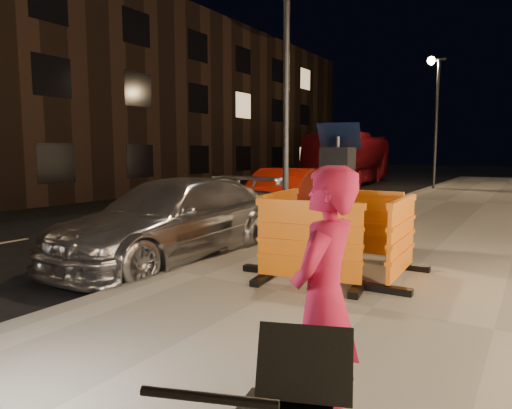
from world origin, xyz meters
The scene contains 14 objects.
ground_plane centered at (0.00, 0.00, 0.00)m, with size 120.00×120.00×0.00m, color black.
sidewalk centered at (3.00, 0.00, 0.07)m, with size 6.00×60.00×0.15m, color gray.
kerb centered at (0.00, 0.00, 0.07)m, with size 0.30×60.00×0.15m, color slate.
parking_kiosk centered at (2.03, 1.27, 1.17)m, with size 0.65×0.65×2.05m, color black.
barrier_front centered at (2.03, 0.32, 0.72)m, with size 1.46×0.60×1.14m, color orange.
barrier_back centered at (2.03, 2.22, 0.72)m, with size 1.46×0.60×1.14m, color orange.
barrier_kerbside centered at (1.08, 1.27, 0.72)m, with size 1.46×0.60×1.14m, color orange.
barrier_bldgside centered at (2.98, 1.27, 0.72)m, with size 1.46×0.60×1.14m, color orange.
car_silver centered at (-0.98, 1.04, 0.00)m, with size 2.01×4.94×1.43m, color silver.
car_red centered at (-1.57, 6.29, 0.00)m, with size 1.52×4.37×1.44m, color #9C180A.
bus_doubledecker centered at (-4.95, 20.84, 0.00)m, with size 2.48×10.61×2.95m, color maroon.
man centered at (3.43, -2.43, 1.00)m, with size 0.62×0.41×1.69m, color #A01337.
street_lamp_mid centered at (0.25, 3.00, 3.15)m, with size 0.12×0.12×6.00m, color #3F3F44.
street_lamp_far centered at (0.25, 18.00, 3.15)m, with size 0.12×0.12×6.00m, color #3F3F44.
Camera 1 is at (4.53, -5.00, 1.93)m, focal length 32.00 mm.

